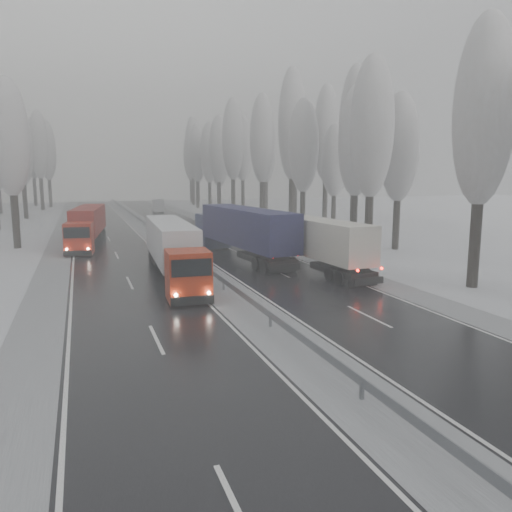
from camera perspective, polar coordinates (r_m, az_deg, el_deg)
ground at (r=13.82m, az=21.25°, el=-21.85°), size 260.00×260.00×0.00m
carriageway_right at (r=41.61m, az=-0.49°, el=-0.39°), size 7.50×200.00×0.03m
carriageway_left at (r=39.53m, az=-15.05°, el=-1.23°), size 7.50×200.00×0.03m
median_slush at (r=40.24m, az=-7.58°, el=-0.80°), size 3.00×200.00×0.04m
shoulder_right at (r=43.44m, az=5.70°, el=-0.02°), size 2.40×200.00×0.04m
shoulder_left at (r=39.49m, az=-22.23°, el=-1.61°), size 2.40×200.00×0.04m
median_guardrail at (r=40.13m, az=-7.60°, el=0.01°), size 0.12×200.00×0.76m
tree_16 at (r=33.83m, az=24.62°, el=14.68°), size 3.60×3.60×16.53m
tree_18 at (r=42.50m, az=13.12°, el=14.03°), size 3.60×3.60×16.58m
tree_19 at (r=48.78m, az=16.08°, el=11.76°), size 3.60×3.60×14.57m
tree_20 at (r=51.14m, az=11.39°, el=12.62°), size 3.60×3.60×15.71m
tree_21 at (r=55.85m, az=11.32°, el=14.24°), size 3.60×3.60×18.62m
tree_22 at (r=59.98m, az=5.45°, el=12.33°), size 3.60×3.60×15.86m
tree_23 at (r=66.31m, az=8.98°, el=10.69°), size 3.60×3.60×13.55m
tree_24 at (r=65.50m, az=4.16°, el=14.67°), size 3.60×3.60×20.49m
tree_25 at (r=71.99m, az=8.04°, el=13.59°), size 3.60×3.60×19.44m
tree_26 at (r=74.78m, az=0.69°, el=13.19°), size 3.60×3.60×18.78m
tree_27 at (r=81.11m, az=4.56°, el=12.33°), size 3.60×3.60×17.62m
tree_28 at (r=84.54m, az=-2.66°, el=13.09°), size 3.60×3.60×19.62m
tree_29 at (r=90.63m, az=1.16°, el=12.23°), size 3.60×3.60×18.11m
tree_30 at (r=93.90m, az=-4.28°, el=12.01°), size 3.60×3.60×17.86m
tree_31 at (r=99.43m, az=-1.53°, el=12.14°), size 3.60×3.60×18.58m
tree_32 at (r=101.16m, az=-5.37°, el=11.61°), size 3.60×3.60×17.33m
tree_33 at (r=105.76m, az=-4.22°, el=10.48°), size 3.60×3.60×14.33m
tree_34 at (r=107.86m, az=-6.79°, el=11.54°), size 3.60×3.60×17.63m
tree_35 at (r=114.10m, az=-2.63°, el=11.66°), size 3.60×3.60×18.25m
tree_36 at (r=117.82m, az=-7.24°, el=12.14°), size 3.60×3.60×20.23m
tree_37 at (r=123.26m, az=-4.39°, el=10.91°), size 3.60×3.60×16.37m
tree_38 at (r=128.43m, az=-7.50°, el=11.25°), size 3.60×3.60×17.97m
tree_39 at (r=132.91m, az=-6.64°, el=10.71°), size 3.60×3.60×16.19m
tree_62 at (r=52.97m, az=-26.37°, el=11.97°), size 3.60×3.60×16.04m
tree_68 at (r=78.47m, az=-26.15°, el=11.09°), size 3.60×3.60×16.65m
tree_70 at (r=88.48m, az=-25.25°, el=11.02°), size 3.60×3.60×17.09m
tree_72 at (r=97.99m, az=-26.19°, el=9.96°), size 3.60×3.60×15.11m
tree_74 at (r=108.51m, az=-23.59°, el=11.52°), size 3.60×3.60×19.68m
tree_76 at (r=117.78m, az=-22.74°, el=10.98°), size 3.60×3.60×18.55m
tree_77 at (r=122.10m, az=-25.22°, el=9.47°), size 3.60×3.60×14.32m
tree_78 at (r=124.61m, az=-24.23°, el=11.05°), size 3.60×3.60×19.55m
tree_79 at (r=128.77m, az=-25.29°, el=10.19°), size 3.60×3.60×17.07m
truck_blue_box at (r=41.56m, az=-1.74°, el=3.07°), size 4.35×16.94×4.31m
truck_cream_box at (r=37.65m, az=5.97°, el=1.96°), size 3.41×15.06×3.83m
box_truck_distant at (r=97.30m, az=-11.14°, el=5.73°), size 2.88×6.89×2.50m
truck_red_white at (r=34.16m, az=-9.54°, el=1.08°), size 3.03×14.86×3.79m
truck_red_red at (r=52.65m, az=-18.69°, el=3.55°), size 4.14×14.80×3.76m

